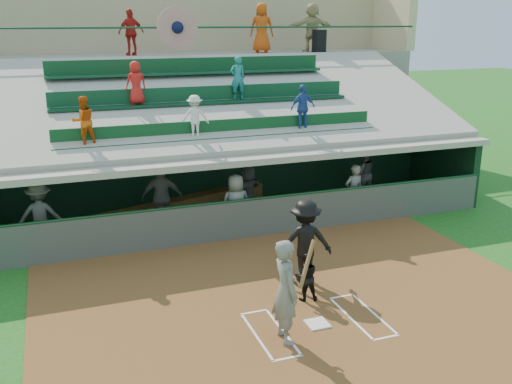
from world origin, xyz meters
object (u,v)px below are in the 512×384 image
object	(u,v)px
batter_at_plate	(286,291)
catcher	(306,277)
home_plate	(317,324)
trash_bin	(319,41)

from	to	relation	value
batter_at_plate	catcher	world-z (taller)	batter_at_plate
home_plate	batter_at_plate	bearing A→B (deg)	-160.05
trash_bin	catcher	bearing A→B (deg)	-116.58
catcher	trash_bin	distance (m)	13.25
home_plate	batter_at_plate	size ratio (longest dim) A/B	0.21
home_plate	trash_bin	bearing A→B (deg)	64.57
batter_at_plate	catcher	distance (m)	1.77
home_plate	catcher	distance (m)	1.20
trash_bin	home_plate	bearing A→B (deg)	-115.43
home_plate	catcher	bearing A→B (deg)	78.09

